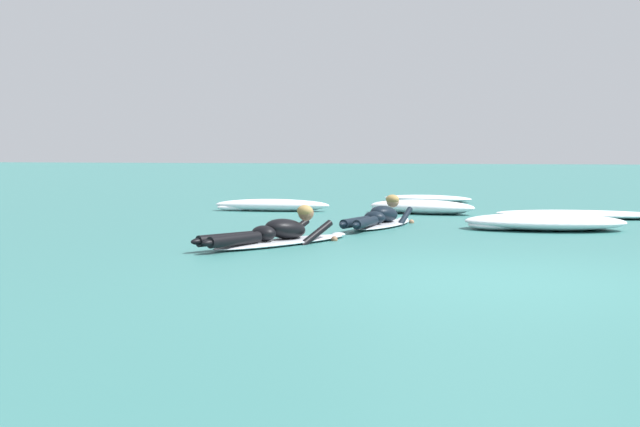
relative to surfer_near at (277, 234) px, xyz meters
name	(u,v)px	position (x,y,z in m)	size (l,w,h in m)	color
ground_plane	(502,208)	(2.69, 7.78, -0.14)	(120.00, 120.00, 0.00)	#387A75
surfer_near	(277,234)	(0.00, 0.00, 0.00)	(1.59, 2.46, 0.54)	silver
surfer_far	(381,218)	(0.89, 2.78, 0.00)	(0.95, 2.49, 0.54)	silver
whitewater_front	(428,199)	(0.94, 9.45, -0.06)	(2.25, 1.19, 0.16)	white
whitewater_mid_left	(580,214)	(4.11, 5.33, -0.07)	(2.96, 0.90, 0.14)	white
whitewater_mid_right	(422,207)	(1.22, 5.72, -0.01)	(2.23, 1.25, 0.27)	white
whitewater_back	(272,205)	(-1.79, 5.70, -0.02)	(2.37, 0.71, 0.24)	white
whitewater_far_band	(545,222)	(3.41, 2.91, -0.02)	(2.49, 1.34, 0.25)	white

